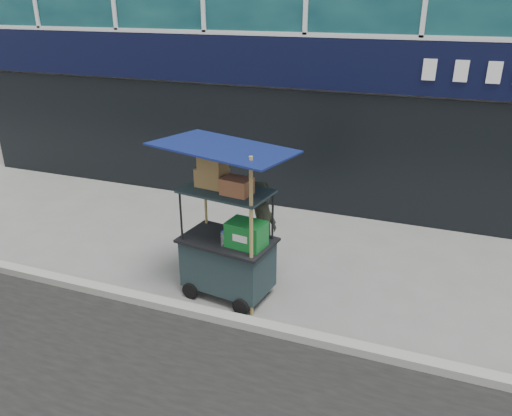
% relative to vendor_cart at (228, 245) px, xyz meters
% --- Properties ---
extents(ground, '(80.00, 80.00, 0.00)m').
position_rel_vendor_cart_xyz_m(ground, '(0.06, -0.45, -0.81)').
color(ground, slate).
rests_on(ground, ground).
extents(curb, '(80.00, 0.18, 0.12)m').
position_rel_vendor_cart_xyz_m(curb, '(0.06, -0.65, -0.75)').
color(curb, gray).
rests_on(curb, ground).
extents(vendor_cart, '(1.86, 1.43, 2.31)m').
position_rel_vendor_cart_xyz_m(vendor_cart, '(0.00, 0.00, 0.00)').
color(vendor_cart, black).
rests_on(vendor_cart, ground).
extents(vendor_man, '(0.44, 0.62, 1.62)m').
position_rel_vendor_cart_xyz_m(vendor_man, '(0.33, 0.52, -0.00)').
color(vendor_man, '#25281D').
rests_on(vendor_man, ground).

